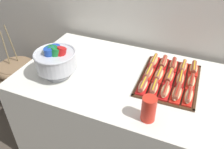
% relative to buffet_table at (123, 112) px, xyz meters
% --- Properties ---
extents(ground_plane, '(10.00, 10.00, 0.00)m').
position_rel_buffet_table_xyz_m(ground_plane, '(0.00, 0.00, -0.40)').
color(ground_plane, '#4C4238').
extents(buffet_table, '(1.57, 0.93, 0.77)m').
position_rel_buffet_table_xyz_m(buffet_table, '(0.00, 0.00, 0.00)').
color(buffet_table, white).
rests_on(buffet_table, ground_plane).
extents(floor_vase, '(0.48, 0.48, 0.87)m').
position_rel_buffet_table_xyz_m(floor_vase, '(-1.27, 0.16, -0.19)').
color(floor_vase, '#896B4C').
rests_on(floor_vase, ground_plane).
extents(serving_tray, '(0.42, 0.54, 0.01)m').
position_rel_buffet_table_xyz_m(serving_tray, '(0.31, 0.08, 0.37)').
color(serving_tray, '#472B19').
rests_on(serving_tray, buffet_table).
extents(hot_dog_0, '(0.07, 0.17, 0.06)m').
position_rel_buffet_table_xyz_m(hot_dog_0, '(0.16, -0.09, 0.40)').
color(hot_dog_0, red).
rests_on(hot_dog_0, serving_tray).
extents(hot_dog_1, '(0.07, 0.16, 0.06)m').
position_rel_buffet_table_xyz_m(hot_dog_1, '(0.24, -0.09, 0.40)').
color(hot_dog_1, '#B21414').
rests_on(hot_dog_1, serving_tray).
extents(hot_dog_2, '(0.07, 0.17, 0.06)m').
position_rel_buffet_table_xyz_m(hot_dog_2, '(0.31, -0.09, 0.40)').
color(hot_dog_2, red).
rests_on(hot_dog_2, serving_tray).
extents(hot_dog_3, '(0.07, 0.17, 0.06)m').
position_rel_buffet_table_xyz_m(hot_dog_3, '(0.39, -0.08, 0.40)').
color(hot_dog_3, red).
rests_on(hot_dog_3, serving_tray).
extents(hot_dog_4, '(0.06, 0.16, 0.06)m').
position_rel_buffet_table_xyz_m(hot_dog_4, '(0.46, -0.08, 0.40)').
color(hot_dog_4, red).
rests_on(hot_dog_4, serving_tray).
extents(hot_dog_5, '(0.06, 0.18, 0.06)m').
position_rel_buffet_table_xyz_m(hot_dog_5, '(0.16, 0.07, 0.40)').
color(hot_dog_5, red).
rests_on(hot_dog_5, serving_tray).
extents(hot_dog_6, '(0.07, 0.16, 0.06)m').
position_rel_buffet_table_xyz_m(hot_dog_6, '(0.23, 0.08, 0.40)').
color(hot_dog_6, red).
rests_on(hot_dog_6, serving_tray).
extents(hot_dog_7, '(0.06, 0.16, 0.06)m').
position_rel_buffet_table_xyz_m(hot_dog_7, '(0.31, 0.08, 0.40)').
color(hot_dog_7, red).
rests_on(hot_dog_7, serving_tray).
extents(hot_dog_8, '(0.07, 0.18, 0.06)m').
position_rel_buffet_table_xyz_m(hot_dog_8, '(0.38, 0.08, 0.40)').
color(hot_dog_8, '#B21414').
rests_on(hot_dog_8, serving_tray).
extents(hot_dog_9, '(0.06, 0.16, 0.06)m').
position_rel_buffet_table_xyz_m(hot_dog_9, '(0.46, 0.08, 0.40)').
color(hot_dog_9, red).
rests_on(hot_dog_9, serving_tray).
extents(hot_dog_10, '(0.07, 0.17, 0.06)m').
position_rel_buffet_table_xyz_m(hot_dog_10, '(0.15, 0.24, 0.40)').
color(hot_dog_10, '#B21414').
rests_on(hot_dog_10, serving_tray).
extents(hot_dog_11, '(0.07, 0.17, 0.06)m').
position_rel_buffet_table_xyz_m(hot_dog_11, '(0.23, 0.24, 0.40)').
color(hot_dog_11, '#B21414').
rests_on(hot_dog_11, serving_tray).
extents(hot_dog_12, '(0.07, 0.16, 0.06)m').
position_rel_buffet_table_xyz_m(hot_dog_12, '(0.30, 0.24, 0.40)').
color(hot_dog_12, '#B21414').
rests_on(hot_dog_12, serving_tray).
extents(hot_dog_13, '(0.06, 0.16, 0.06)m').
position_rel_buffet_table_xyz_m(hot_dog_13, '(0.38, 0.24, 0.40)').
color(hot_dog_13, red).
rests_on(hot_dog_13, serving_tray).
extents(hot_dog_14, '(0.08, 0.16, 0.06)m').
position_rel_buffet_table_xyz_m(hot_dog_14, '(0.45, 0.25, 0.40)').
color(hot_dog_14, red).
rests_on(hot_dog_14, serving_tray).
extents(punch_bowl, '(0.30, 0.30, 0.25)m').
position_rel_buffet_table_xyz_m(punch_bowl, '(-0.46, -0.18, 0.50)').
color(punch_bowl, silver).
rests_on(punch_bowl, buffet_table).
extents(cup_stack, '(0.09, 0.09, 0.16)m').
position_rel_buffet_table_xyz_m(cup_stack, '(0.27, -0.34, 0.44)').
color(cup_stack, red).
rests_on(cup_stack, buffet_table).
extents(donut, '(0.14, 0.14, 0.04)m').
position_rel_buffet_table_xyz_m(donut, '(-0.63, 0.12, 0.38)').
color(donut, brown).
rests_on(donut, buffet_table).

